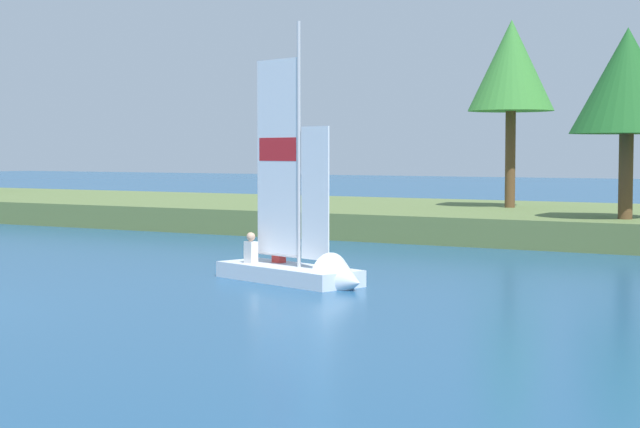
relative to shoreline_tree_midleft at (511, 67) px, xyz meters
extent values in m
cube|color=#5B703D|center=(-3.25, -0.67, -5.49)|extent=(80.00, 11.61, 0.88)
cylinder|color=brown|center=(0.00, 0.00, -3.31)|extent=(0.37, 0.37, 3.47)
cone|color=#387F33|center=(0.00, 0.00, 0.05)|extent=(3.09, 3.09, 3.26)
cylinder|color=brown|center=(5.26, -4.40, -3.77)|extent=(0.43, 0.43, 2.56)
cone|color=#1E5B23|center=(5.26, -4.40, -0.92)|extent=(3.38, 3.38, 3.15)
cube|color=silver|center=(0.88, -16.34, -5.75)|extent=(3.89, 2.32, 0.36)
cone|color=silver|center=(2.64, -16.89, -5.75)|extent=(1.22, 1.37, 1.15)
cylinder|color=#B7B7BC|center=(1.23, -16.45, -2.88)|extent=(0.08, 0.08, 5.39)
cube|color=white|center=(0.54, -16.23, -3.14)|extent=(1.38, 0.46, 4.36)
cube|color=red|center=(0.54, -16.23, -2.98)|extent=(1.24, 0.42, 0.52)
cube|color=white|center=(1.74, -16.61, -3.93)|extent=(0.84, 0.29, 2.89)
cylinder|color=#B7B7BC|center=(0.54, -16.23, -5.35)|extent=(1.39, 0.49, 0.06)
cube|color=silver|center=(-0.15, -16.31, -5.33)|extent=(0.33, 0.27, 0.50)
sphere|color=tan|center=(-0.15, -16.31, -4.97)|extent=(0.20, 0.20, 0.20)
cube|color=red|center=(0.33, -15.87, -5.29)|extent=(0.33, 0.27, 0.56)
sphere|color=tan|center=(0.33, -15.87, -4.90)|extent=(0.20, 0.20, 0.20)
camera|label=1|loc=(13.38, -36.06, -3.02)|focal=59.01mm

